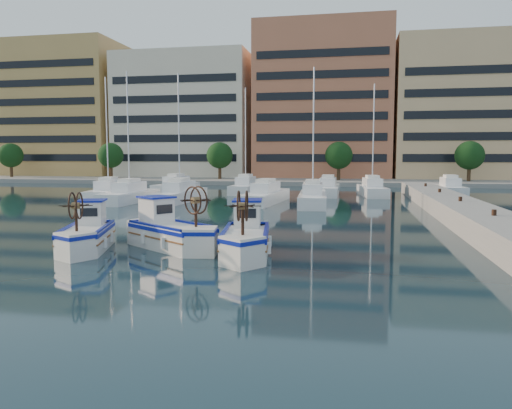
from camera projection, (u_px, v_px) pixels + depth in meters
name	position (u px, v px, depth m)	size (l,w,h in m)	color
ground	(211.00, 252.00, 21.71)	(300.00, 300.00, 0.00)	#17313D
quay	(483.00, 222.00, 27.02)	(3.00, 60.00, 1.20)	gray
waterfront	(373.00, 113.00, 82.43)	(180.00, 40.00, 25.60)	gray
yacht_marina	(259.00, 193.00, 49.00)	(36.06, 22.64, 11.50)	white
fishing_boat_a	(87.00, 233.00, 22.30)	(2.92, 4.50, 2.73)	white
fishing_boat_b	(170.00, 231.00, 22.60)	(4.73, 4.17, 2.92)	white
fishing_boat_c	(246.00, 236.00, 21.09)	(2.51, 4.74, 2.88)	white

